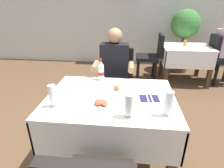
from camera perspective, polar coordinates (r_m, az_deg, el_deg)
ground_plane at (r=2.13m, az=-4.29°, el=-22.48°), size 11.00×11.00×0.00m
back_wall at (r=4.94m, az=2.66°, el=23.46°), size 11.00×0.12×2.94m
main_dining_table at (r=1.79m, az=-0.33°, el=-8.52°), size 1.19×0.89×0.74m
chair_far_diner_seat at (r=2.54m, az=1.69°, el=1.36°), size 0.44×0.50×0.97m
seated_diner_far at (r=2.39m, az=0.69°, el=3.84°), size 0.50×0.46×1.26m
plate_near_camera at (r=1.55m, az=-2.70°, el=-6.26°), size 0.22×0.22×0.05m
plate_far_diner at (r=1.85m, az=2.04°, el=-1.17°), size 0.24×0.24×0.05m
beer_glass_left at (r=1.44m, az=17.16°, el=-5.85°), size 0.07×0.07×0.21m
beer_glass_middle at (r=1.36m, az=5.40°, el=-6.52°), size 0.07×0.07×0.20m
beer_glass_right at (r=1.57m, az=-18.05°, el=-3.41°), size 0.07×0.07×0.20m
cola_bottle_primary at (r=2.02m, az=-3.47°, el=4.09°), size 0.07×0.07×0.25m
napkin_cutlery_set at (r=1.70m, az=11.57°, el=-4.37°), size 0.18×0.19×0.01m
background_dining_table at (r=4.00m, az=21.93°, el=8.20°), size 0.92×0.77×0.74m
background_chair_left at (r=3.87m, az=12.28°, el=8.94°), size 0.50×0.44×0.97m
background_chair_right at (r=4.24m, az=30.72°, el=7.40°), size 0.50×0.44×0.97m
background_table_tumbler at (r=3.97m, az=21.86°, el=11.77°), size 0.06×0.06×0.11m
potted_plant_corner at (r=4.58m, az=21.62°, el=15.03°), size 0.63×0.63×1.41m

